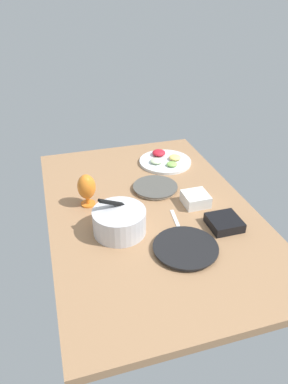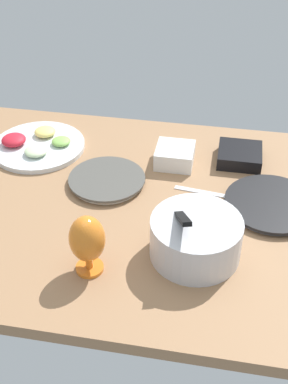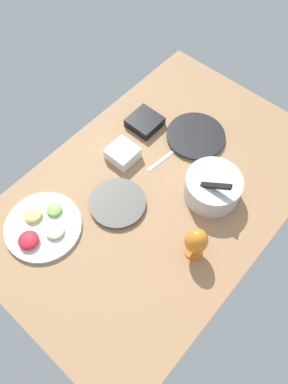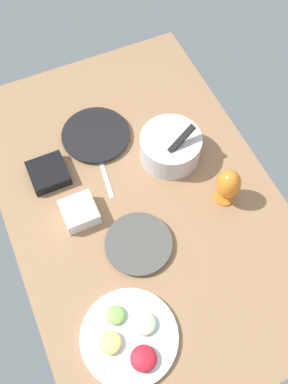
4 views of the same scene
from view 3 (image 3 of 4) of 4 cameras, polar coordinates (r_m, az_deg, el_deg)
name	(u,v)px [view 3 (image 3 of 4)]	position (r cm, az deg, el deg)	size (l,w,h in cm)	color
ground_plane	(158,191)	(171.62, 2.19, 0.10)	(160.00, 104.00, 4.00)	#99704C
dinner_plate_left	(196,136)	(187.52, 7.95, 8.51)	(29.08, 29.08, 2.18)	#4C4C51
dinner_plate_right	(118,203)	(165.34, -4.08, -1.71)	(25.27, 25.27, 2.22)	silver
mixing_bowl	(213,187)	(165.78, 10.50, 0.81)	(25.00, 25.00, 18.24)	silver
fruit_platter	(42,227)	(165.25, -15.35, -5.15)	(33.22, 33.22, 5.33)	silver
hurricane_glass_orange	(196,242)	(148.46, 8.00, -7.54)	(9.49, 9.49, 17.79)	orange
square_bowl_white	(123,153)	(176.86, -3.30, 5.99)	(12.89, 12.89, 6.28)	white
square_bowl_black	(145,122)	(189.77, 0.11, 10.76)	(14.95, 14.95, 4.63)	black
fork_by_left_plate	(162,160)	(178.35, 2.72, 4.93)	(18.00, 1.80, 0.60)	silver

